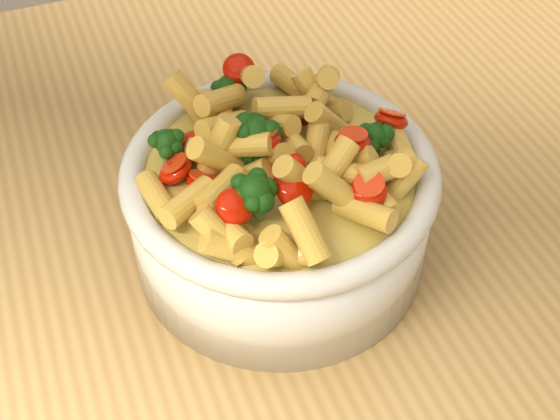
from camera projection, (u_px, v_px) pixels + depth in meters
name	position (u px, v px, depth m)	size (l,w,h in m)	color
table	(144.00, 337.00, 0.67)	(1.20, 0.80, 0.90)	#B2884C
serving_bowl	(280.00, 209.00, 0.57)	(0.22, 0.22, 0.10)	silver
pasta_salad	(280.00, 147.00, 0.53)	(0.18, 0.18, 0.04)	gold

